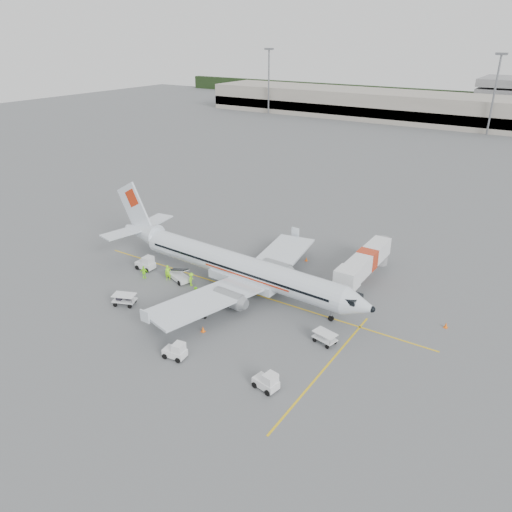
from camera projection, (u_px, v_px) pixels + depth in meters
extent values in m
plane|color=#56595B|center=(247.00, 292.00, 58.01)|extent=(360.00, 360.00, 0.00)
cube|color=yellow|center=(247.00, 292.00, 58.01)|extent=(44.00, 0.20, 0.01)
cube|color=yellow|center=(326.00, 367.00, 44.94)|extent=(0.20, 20.00, 0.01)
cone|color=#F9600D|center=(446.00, 325.00, 50.84)|extent=(0.39, 0.39, 0.64)
cone|color=#F9600D|center=(306.00, 259.00, 65.64)|extent=(0.35, 0.35, 0.56)
cone|color=#F9600D|center=(203.00, 329.00, 50.14)|extent=(0.40, 0.40, 0.65)
imported|color=#82DF14|center=(168.00, 273.00, 60.40)|extent=(0.83, 0.80, 1.92)
imported|color=#82DF14|center=(196.00, 294.00, 55.57)|extent=(1.01, 0.88, 1.78)
imported|color=#82DF14|center=(191.00, 279.00, 59.06)|extent=(0.97, 1.23, 1.67)
imported|color=#82DF14|center=(144.00, 272.00, 60.79)|extent=(1.04, 0.81, 1.64)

